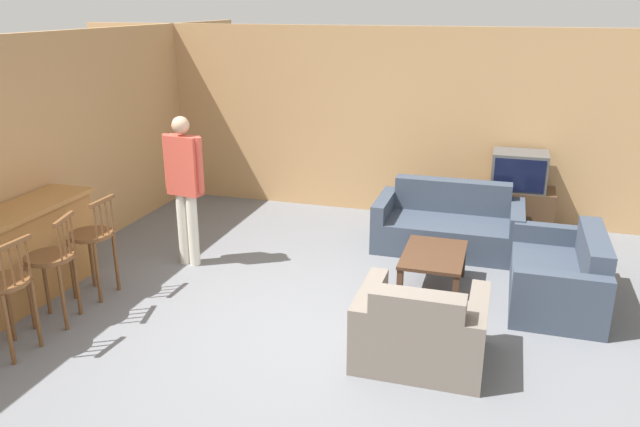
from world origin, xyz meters
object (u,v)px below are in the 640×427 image
(coffee_table, at_px, (434,258))
(tv, at_px, (519,171))
(person_by_window, at_px, (185,182))
(bar_chair_mid, at_px, (52,264))
(bar_chair_far, at_px, (93,241))
(couch_far, at_px, (448,226))
(bar_chair_near, at_px, (5,290))
(armchair_near, at_px, (420,331))
(tv_unit, at_px, (515,210))
(loveseat_right, at_px, (561,277))

(coffee_table, distance_m, tv, 2.28)
(person_by_window, bearing_deg, bar_chair_mid, -108.29)
(bar_chair_far, distance_m, couch_far, 4.13)
(couch_far, relative_size, coffee_table, 1.85)
(bar_chair_mid, distance_m, tv, 5.63)
(bar_chair_far, bearing_deg, bar_chair_near, -90.00)
(armchair_near, bearing_deg, person_by_window, 155.53)
(tv, bearing_deg, couch_far, -133.89)
(coffee_table, bearing_deg, bar_chair_far, -161.13)
(tv_unit, distance_m, tv, 0.54)
(tv_unit, bearing_deg, person_by_window, -148.40)
(bar_chair_near, distance_m, loveseat_right, 5.19)
(couch_far, bearing_deg, tv_unit, 46.22)
(couch_far, distance_m, loveseat_right, 1.71)
(loveseat_right, xyz_separation_m, coffee_table, (-1.27, -0.08, 0.08))
(bar_chair_far, height_order, loveseat_right, bar_chair_far)
(tv_unit, xyz_separation_m, person_by_window, (-3.60, -2.21, 0.70))
(bar_chair_far, xyz_separation_m, coffee_table, (3.32, 1.13, -0.24))
(loveseat_right, relative_size, tv, 2.19)
(bar_chair_mid, xyz_separation_m, armchair_near, (3.39, 0.31, -0.32))
(bar_chair_far, bearing_deg, armchair_near, -5.03)
(tv_unit, bearing_deg, armchair_near, -101.93)
(tv_unit, bearing_deg, couch_far, -133.78)
(coffee_table, xyz_separation_m, person_by_window, (-2.79, -0.13, 0.64))
(bar_chair_far, bearing_deg, couch_far, 35.62)
(loveseat_right, height_order, tv, tv)
(bar_chair_far, relative_size, tv_unit, 1.11)
(bar_chair_mid, height_order, armchair_near, bar_chair_mid)
(armchair_near, distance_m, coffee_table, 1.44)
(armchair_near, relative_size, tv_unit, 1.12)
(armchair_near, distance_m, tv, 3.63)
(couch_far, height_order, person_by_window, person_by_window)
(bar_chair_near, relative_size, person_by_window, 0.61)
(couch_far, bearing_deg, person_by_window, -153.61)
(coffee_table, distance_m, tv_unit, 2.24)
(couch_far, distance_m, armchair_near, 2.70)
(armchair_near, distance_m, tv_unit, 3.59)
(armchair_near, relative_size, person_by_window, 0.62)
(armchair_near, distance_m, loveseat_right, 1.93)
(armchair_near, bearing_deg, couch_far, 90.87)
(armchair_near, bearing_deg, tv_unit, 78.07)
(bar_chair_near, bearing_deg, couch_far, 46.97)
(tv, bearing_deg, bar_chair_far, -142.12)
(bar_chair_near, relative_size, bar_chair_mid, 1.00)
(bar_chair_mid, height_order, person_by_window, person_by_window)
(coffee_table, xyz_separation_m, tv, (0.81, 2.08, 0.48))
(bar_chair_far, relative_size, coffee_table, 1.12)
(bar_chair_near, xyz_separation_m, coffee_table, (3.32, 2.32, -0.24))
(bar_chair_far, relative_size, armchair_near, 0.99)
(bar_chair_far, bearing_deg, tv_unit, 37.90)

